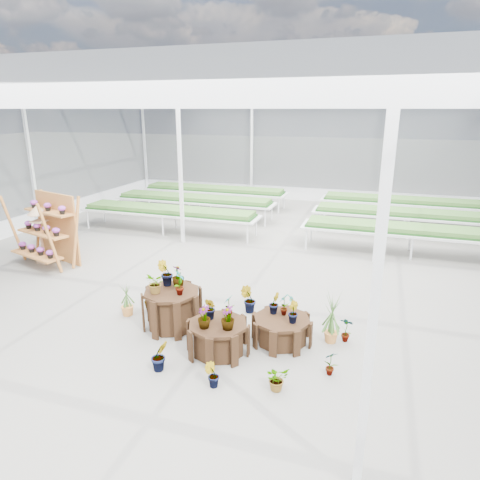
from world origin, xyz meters
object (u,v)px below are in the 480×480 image
(plinth_mid, at_px, (218,338))
(plinth_low, at_px, (282,330))
(plinth_tall, at_px, (172,309))
(bird_table, at_px, (41,234))
(shelf_rack, at_px, (44,231))

(plinth_mid, relative_size, plinth_low, 1.00)
(plinth_tall, xyz_separation_m, plinth_mid, (1.20, -0.60, -0.10))
(bird_table, bearing_deg, plinth_tall, -24.36)
(shelf_rack, relative_size, bird_table, 1.18)
(plinth_low, height_order, bird_table, bird_table)
(plinth_tall, height_order, plinth_mid, plinth_tall)
(plinth_tall, bearing_deg, bird_table, 156.63)
(plinth_mid, height_order, shelf_rack, shelf_rack)
(plinth_mid, distance_m, shelf_rack, 6.78)
(shelf_rack, height_order, bird_table, shelf_rack)
(plinth_mid, xyz_separation_m, plinth_low, (1.00, 0.70, -0.04))
(plinth_low, distance_m, bird_table, 7.71)
(plinth_tall, relative_size, plinth_low, 1.04)
(plinth_mid, bearing_deg, plinth_tall, 153.43)
(plinth_low, height_order, shelf_rack, shelf_rack)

